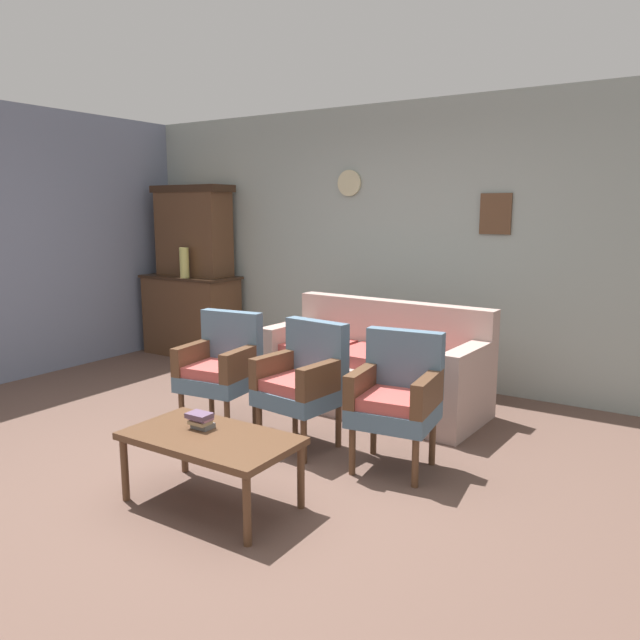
{
  "coord_description": "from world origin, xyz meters",
  "views": [
    {
      "loc": [
        2.57,
        -2.9,
        1.69
      ],
      "look_at": [
        0.06,
        1.0,
        0.85
      ],
      "focal_mm": 34.46,
      "sensor_mm": 36.0,
      "label": 1
    }
  ],
  "objects": [
    {
      "name": "ground_plane",
      "position": [
        0.0,
        0.0,
        0.0
      ],
      "size": [
        7.68,
        7.68,
        0.0
      ],
      "primitive_type": "plane",
      "color": "brown"
    },
    {
      "name": "vase_on_cabinet",
      "position": [
        -2.43,
        2.06,
        1.1
      ],
      "size": [
        0.1,
        0.1,
        0.34
      ],
      "primitive_type": "cylinder",
      "color": "#C3BF65",
      "rests_on": "side_cabinet"
    },
    {
      "name": "armchair_by_doorway",
      "position": [
        0.19,
        0.59,
        0.5
      ],
      "size": [
        0.57,
        0.55,
        0.9
      ],
      "color": "slate",
      "rests_on": "ground"
    },
    {
      "name": "floral_couch",
      "position": [
        0.22,
        1.65,
        0.33
      ],
      "size": [
        1.92,
        0.9,
        0.9
      ],
      "color": "tan",
      "rests_on": "ground"
    },
    {
      "name": "wall_back_with_decor",
      "position": [
        0.0,
        2.63,
        1.35
      ],
      "size": [
        6.4,
        0.09,
        2.7
      ],
      "color": "#939E99",
      "rests_on": "ground"
    },
    {
      "name": "cabinet_upper_hutch",
      "position": [
        -2.53,
        2.33,
        1.45
      ],
      "size": [
        0.99,
        0.38,
        1.03
      ],
      "color": "brown",
      "rests_on": "side_cabinet"
    },
    {
      "name": "book_stack_on_table",
      "position": [
        0.13,
        -0.39,
        0.47
      ],
      "size": [
        0.14,
        0.11,
        0.09
      ],
      "color": "slate",
      "rests_on": "coffee_table"
    },
    {
      "name": "armchair_near_cabinet",
      "position": [
        -0.57,
        0.57,
        0.5
      ],
      "size": [
        0.57,
        0.55,
        0.9
      ],
      "color": "slate",
      "rests_on": "ground"
    },
    {
      "name": "coffee_table",
      "position": [
        0.25,
        -0.45,
        0.38
      ],
      "size": [
        1.0,
        0.56,
        0.42
      ],
      "color": "brown",
      "rests_on": "ground"
    },
    {
      "name": "side_cabinet",
      "position": [
        -2.53,
        2.25,
        0.47
      ],
      "size": [
        1.16,
        0.55,
        0.93
      ],
      "color": "brown",
      "rests_on": "ground"
    },
    {
      "name": "armchair_near_couch_end",
      "position": [
        0.91,
        0.61,
        0.5
      ],
      "size": [
        0.57,
        0.55,
        0.9
      ],
      "color": "slate",
      "rests_on": "ground"
    }
  ]
}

